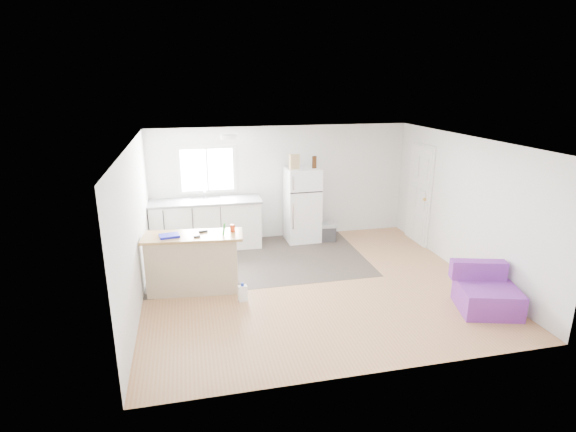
# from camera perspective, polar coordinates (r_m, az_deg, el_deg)

# --- Properties ---
(room) EXTENTS (5.51, 5.01, 2.41)m
(room) POSITION_cam_1_polar(r_m,az_deg,el_deg) (7.26, 3.25, 0.02)
(room) COLOR #A46D44
(room) RESTS_ON ground
(vinyl_zone) EXTENTS (4.05, 2.50, 0.00)m
(vinyl_zone) POSITION_cam_1_polar(r_m,az_deg,el_deg) (8.67, -3.80, -5.53)
(vinyl_zone) COLOR #2F2723
(vinyl_zone) RESTS_ON floor
(window) EXTENTS (1.18, 0.06, 0.98)m
(window) POSITION_cam_1_polar(r_m,az_deg,el_deg) (9.33, -10.23, 5.80)
(window) COLOR white
(window) RESTS_ON back_wall
(interior_door) EXTENTS (0.11, 0.92, 2.10)m
(interior_door) POSITION_cam_1_polar(r_m,az_deg,el_deg) (9.72, 16.31, 2.61)
(interior_door) COLOR white
(interior_door) RESTS_ON right_wall
(ceiling_fixture) EXTENTS (0.30, 0.30, 0.07)m
(ceiling_fixture) POSITION_cam_1_polar(r_m,az_deg,el_deg) (7.96, -7.50, 9.96)
(ceiling_fixture) COLOR white
(ceiling_fixture) RESTS_ON ceiling
(kitchen_cabinets) EXTENTS (2.25, 0.75, 1.29)m
(kitchen_cabinets) POSITION_cam_1_polar(r_m,az_deg,el_deg) (9.27, -10.32, -0.95)
(kitchen_cabinets) COLOR white
(kitchen_cabinets) RESTS_ON floor
(peninsula) EXTENTS (1.61, 0.76, 0.96)m
(peninsula) POSITION_cam_1_polar(r_m,az_deg,el_deg) (7.42, -11.98, -5.82)
(peninsula) COLOR #C1AB8B
(peninsula) RESTS_ON floor
(refrigerator) EXTENTS (0.71, 0.67, 1.56)m
(refrigerator) POSITION_cam_1_polar(r_m,az_deg,el_deg) (9.47, 1.81, 1.44)
(refrigerator) COLOR white
(refrigerator) RESTS_ON floor
(cooler) EXTENTS (0.53, 0.39, 0.38)m
(cooler) POSITION_cam_1_polar(r_m,az_deg,el_deg) (9.63, 4.56, -2.00)
(cooler) COLOR #313134
(cooler) RESTS_ON floor
(purple_seat) EXTENTS (1.00, 0.98, 0.68)m
(purple_seat) POSITION_cam_1_polar(r_m,az_deg,el_deg) (7.41, 23.83, -9.02)
(purple_seat) COLOR purple
(purple_seat) RESTS_ON floor
(cleaner_jug) EXTENTS (0.15, 0.11, 0.30)m
(cleaner_jug) POSITION_cam_1_polar(r_m,az_deg,el_deg) (7.10, -5.78, -9.70)
(cleaner_jug) COLOR white
(cleaner_jug) RESTS_ON floor
(mop) EXTENTS (0.27, 0.32, 1.18)m
(mop) POSITION_cam_1_polar(r_m,az_deg,el_deg) (7.41, -8.94, -7.80)
(mop) COLOR green
(mop) RESTS_ON floor
(red_cup) EXTENTS (0.09, 0.09, 0.12)m
(red_cup) POSITION_cam_1_polar(r_m,az_deg,el_deg) (7.28, -7.05, -1.53)
(red_cup) COLOR red
(red_cup) RESTS_ON peninsula
(blue_tray) EXTENTS (0.34, 0.27, 0.04)m
(blue_tray) POSITION_cam_1_polar(r_m,az_deg,el_deg) (7.24, -14.84, -2.44)
(blue_tray) COLOR #1415C1
(blue_tray) RESTS_ON peninsula
(tool_a) EXTENTS (0.15, 0.07, 0.03)m
(tool_a) POSITION_cam_1_polar(r_m,az_deg,el_deg) (7.34, -10.72, -1.92)
(tool_a) COLOR black
(tool_a) RESTS_ON peninsula
(tool_b) EXTENTS (0.10, 0.05, 0.03)m
(tool_b) POSITION_cam_1_polar(r_m,az_deg,el_deg) (7.12, -11.50, -2.57)
(tool_b) COLOR black
(tool_b) RESTS_ON peninsula
(cardboard_box) EXTENTS (0.21, 0.12, 0.30)m
(cardboard_box) POSITION_cam_1_polar(r_m,az_deg,el_deg) (9.17, 0.81, 6.91)
(cardboard_box) COLOR #A1845C
(cardboard_box) RESTS_ON refrigerator
(bottle_left) EXTENTS (0.08, 0.08, 0.25)m
(bottle_left) POSITION_cam_1_polar(r_m,az_deg,el_deg) (9.27, 3.29, 6.83)
(bottle_left) COLOR #371C0A
(bottle_left) RESTS_ON refrigerator
(bottle_right) EXTENTS (0.08, 0.08, 0.25)m
(bottle_right) POSITION_cam_1_polar(r_m,az_deg,el_deg) (9.29, 3.44, 6.85)
(bottle_right) COLOR #371C0A
(bottle_right) RESTS_ON refrigerator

